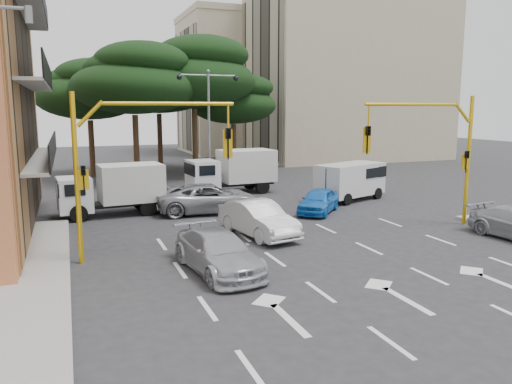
% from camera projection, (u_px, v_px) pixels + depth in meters
% --- Properties ---
extents(ground, '(120.00, 120.00, 0.00)m').
position_uv_depth(ground, '(323.00, 254.00, 18.87)').
color(ground, '#28282B').
rests_on(ground, ground).
extents(median_strip, '(1.40, 6.00, 0.15)m').
position_uv_depth(median_strip, '(210.00, 189.00, 33.61)').
color(median_strip, gray).
rests_on(median_strip, ground).
extents(apartment_beige_near, '(20.20, 12.15, 18.70)m').
position_uv_depth(apartment_beige_near, '(347.00, 71.00, 53.79)').
color(apartment_beige_near, tan).
rests_on(apartment_beige_near, ground).
extents(apartment_beige_far, '(16.20, 12.15, 16.70)m').
position_uv_depth(apartment_beige_far, '(249.00, 85.00, 62.58)').
color(apartment_beige_far, tan).
rests_on(apartment_beige_far, ground).
extents(pine_left_near, '(9.15, 9.15, 10.23)m').
position_uv_depth(pine_left_near, '(134.00, 78.00, 36.48)').
color(pine_left_near, '#382616').
rests_on(pine_left_near, ground).
extents(pine_center, '(9.98, 9.98, 11.16)m').
position_uv_depth(pine_center, '(194.00, 72.00, 39.95)').
color(pine_center, '#382616').
rests_on(pine_center, ground).
extents(pine_left_far, '(8.32, 8.32, 9.30)m').
position_uv_depth(pine_left_far, '(89.00, 89.00, 39.23)').
color(pine_left_far, '#382616').
rests_on(pine_left_far, ground).
extents(pine_right, '(7.49, 7.49, 8.37)m').
position_uv_depth(pine_right, '(234.00, 99.00, 43.54)').
color(pine_right, '#382616').
rests_on(pine_right, ground).
extents(pine_back, '(9.15, 9.15, 10.23)m').
position_uv_depth(pine_back, '(159.00, 83.00, 43.98)').
color(pine_back, '#382616').
rests_on(pine_back, ground).
extents(signal_mast_right, '(5.79, 0.37, 6.00)m').
position_uv_depth(signal_mast_right, '(438.00, 143.00, 22.44)').
color(signal_mast_right, gold).
rests_on(signal_mast_right, ground).
extents(signal_mast_left, '(5.79, 0.37, 6.00)m').
position_uv_depth(signal_mast_left, '(129.00, 153.00, 17.68)').
color(signal_mast_left, gold).
rests_on(signal_mast_left, ground).
extents(street_lamp_center, '(4.16, 0.36, 7.77)m').
position_uv_depth(street_lamp_center, '(209.00, 108.00, 32.72)').
color(street_lamp_center, slate).
rests_on(street_lamp_center, median_strip).
extents(car_white_hatch, '(2.40, 4.75, 1.49)m').
position_uv_depth(car_white_hatch, '(258.00, 219.00, 21.43)').
color(car_white_hatch, silver).
rests_on(car_white_hatch, ground).
extents(car_blue_compact, '(3.69, 3.81, 1.29)m').
position_uv_depth(car_blue_compact, '(319.00, 201.00, 26.16)').
color(car_blue_compact, blue).
rests_on(car_blue_compact, ground).
extents(car_silver_wagon, '(2.42, 4.85, 1.35)m').
position_uv_depth(car_silver_wagon, '(218.00, 252.00, 16.73)').
color(car_silver_wagon, '#A9ABB1').
rests_on(car_silver_wagon, ground).
extents(car_silver_cross_a, '(5.70, 3.07, 1.52)m').
position_uv_depth(car_silver_cross_a, '(209.00, 198.00, 26.20)').
color(car_silver_cross_a, '#97999F').
rests_on(car_silver_cross_a, ground).
extents(car_silver_cross_b, '(4.01, 1.64, 1.36)m').
position_uv_depth(car_silver_cross_b, '(156.00, 190.00, 29.32)').
color(car_silver_cross_b, gray).
rests_on(car_silver_cross_b, ground).
extents(van_white, '(4.90, 3.51, 2.23)m').
position_uv_depth(van_white, '(350.00, 181.00, 29.79)').
color(van_white, silver).
rests_on(van_white, ground).
extents(box_truck_a, '(5.43, 2.63, 2.59)m').
position_uv_depth(box_truck_a, '(112.00, 190.00, 25.50)').
color(box_truck_a, white).
rests_on(box_truck_a, ground).
extents(box_truck_b, '(5.80, 2.74, 2.78)m').
position_uv_depth(box_truck_b, '(232.00, 172.00, 32.14)').
color(box_truck_b, white).
rests_on(box_truck_b, ground).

